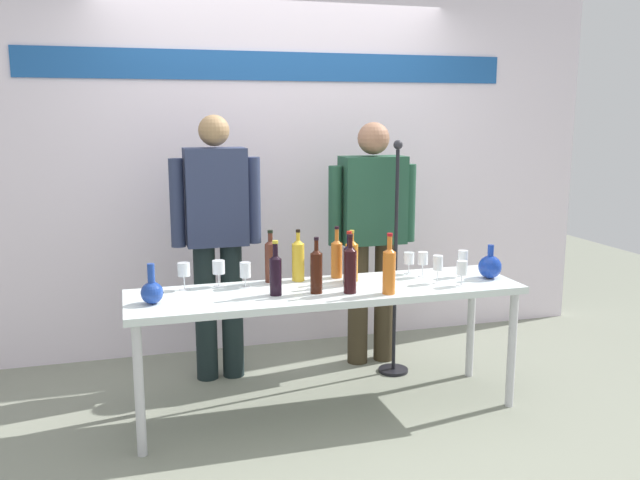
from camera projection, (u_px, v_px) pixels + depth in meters
name	position (u px, v px, depth m)	size (l,w,h in m)	color
ground_plane	(327.00, 410.00, 3.99)	(10.00, 10.00, 0.00)	gray
back_wall	(277.00, 144.00, 4.93)	(4.98, 0.11, 3.00)	white
display_table	(327.00, 299.00, 3.87)	(2.25, 0.59, 0.74)	silver
decanter_blue_left	(152.00, 291.00, 3.53)	(0.12, 0.12, 0.22)	#1C3C96
decanter_blue_right	(490.00, 266.00, 4.08)	(0.14, 0.14, 0.21)	#15359C
presenter_left	(217.00, 232.00, 4.32)	(0.57, 0.22, 1.72)	black
presenter_right	(372.00, 227.00, 4.62)	(0.62, 0.22, 1.67)	#392F1F
wine_bottle_0	(276.00, 273.00, 3.69)	(0.07, 0.07, 0.30)	black
wine_bottle_1	(298.00, 259.00, 4.01)	(0.07, 0.07, 0.31)	gold
wine_bottle_2	(352.00, 259.00, 4.00)	(0.08, 0.08, 0.31)	orange
wine_bottle_3	(271.00, 259.00, 3.98)	(0.07, 0.07, 0.31)	#52261B
wine_bottle_4	(337.00, 257.00, 4.09)	(0.07, 0.07, 0.32)	#CC6B24
wine_bottle_5	(349.00, 263.00, 3.91)	(0.06, 0.06, 0.32)	black
wine_bottle_6	(316.00, 270.00, 3.73)	(0.07, 0.07, 0.32)	#341208
wine_bottle_7	(350.00, 268.00, 3.73)	(0.07, 0.07, 0.33)	black
wine_bottle_8	(389.00, 269.00, 3.72)	(0.07, 0.07, 0.34)	orange
wine_glass_left_0	(219.00, 268.00, 3.88)	(0.07, 0.07, 0.15)	white
wine_glass_left_1	(245.00, 270.00, 3.86)	(0.06, 0.06, 0.15)	white
wine_glass_left_2	(184.00, 270.00, 3.81)	(0.07, 0.07, 0.16)	white
wine_glass_right_0	(438.00, 264.00, 3.96)	(0.06, 0.06, 0.16)	white
wine_glass_right_1	(409.00, 259.00, 4.19)	(0.07, 0.07, 0.14)	white
wine_glass_right_2	(462.00, 268.00, 3.90)	(0.06, 0.06, 0.15)	white
wine_glass_right_3	(423.00, 259.00, 4.11)	(0.06, 0.06, 0.15)	white
wine_glass_right_4	(463.00, 258.00, 4.11)	(0.06, 0.06, 0.16)	white
microphone_stand	(395.00, 297.00, 4.49)	(0.20, 0.20, 1.56)	black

